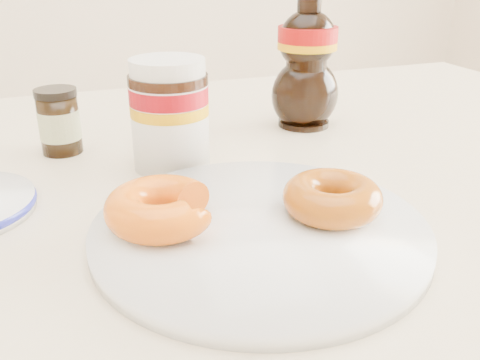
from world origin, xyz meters
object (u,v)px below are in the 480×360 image
object	(u,v)px
syrup_bottle	(306,60)
dining_table	(199,246)
plate	(260,230)
donut_whole	(332,197)
dark_jar	(59,122)
donut_bitten	(161,208)
nutella_jar	(170,110)

from	to	relation	value
syrup_bottle	dining_table	bearing A→B (deg)	-145.03
plate	donut_whole	xyz separation A→B (m)	(0.07, -0.00, 0.02)
dining_table	plate	xyz separation A→B (m)	(0.02, -0.14, 0.09)
dark_jar	syrup_bottle	bearing A→B (deg)	-0.73
syrup_bottle	plate	bearing A→B (deg)	-122.89
donut_bitten	nutella_jar	distance (m)	0.18
donut_bitten	dining_table	bearing A→B (deg)	44.74
dining_table	nutella_jar	bearing A→B (deg)	105.56
plate	syrup_bottle	xyz separation A→B (m)	(0.18, 0.28, 0.09)
syrup_bottle	dark_jar	world-z (taller)	syrup_bottle
plate	donut_bitten	bearing A→B (deg)	162.54
nutella_jar	syrup_bottle	size ratio (longest dim) A/B	0.67
plate	syrup_bottle	world-z (taller)	syrup_bottle
donut_whole	syrup_bottle	world-z (taller)	syrup_bottle
dining_table	syrup_bottle	xyz separation A→B (m)	(0.20, 0.14, 0.18)
donut_bitten	nutella_jar	bearing A→B (deg)	57.14
dining_table	dark_jar	xyz separation A→B (m)	(-0.13, 0.14, 0.12)
syrup_bottle	dark_jar	xyz separation A→B (m)	(-0.33, 0.00, -0.05)
dining_table	syrup_bottle	size ratio (longest dim) A/B	7.48
donut_whole	nutella_jar	distance (m)	0.22
plate	donut_whole	world-z (taller)	donut_whole
dining_table	donut_bitten	xyz separation A→B (m)	(-0.06, -0.12, 0.11)
donut_whole	nutella_jar	world-z (taller)	nutella_jar
dining_table	nutella_jar	xyz separation A→B (m)	(-0.01, 0.05, 0.15)
plate	donut_bitten	distance (m)	0.09
plate	donut_bitten	xyz separation A→B (m)	(-0.08, 0.03, 0.02)
dining_table	donut_whole	distance (m)	0.20
dark_jar	donut_whole	bearing A→B (deg)	-53.09
dining_table	donut_whole	bearing A→B (deg)	-59.73
donut_bitten	syrup_bottle	distance (m)	0.37
dining_table	donut_bitten	bearing A→B (deg)	-118.67
nutella_jar	dark_jar	world-z (taller)	nutella_jar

